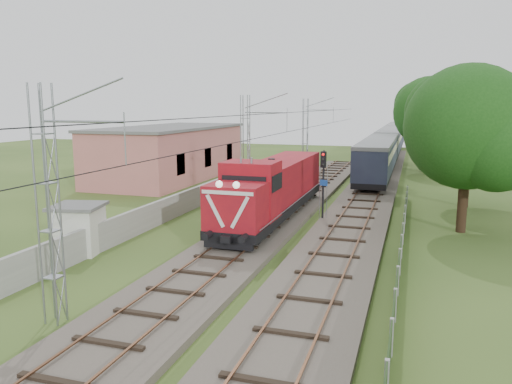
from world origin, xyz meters
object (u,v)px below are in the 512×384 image
(coach_rake, at_px, (390,140))
(signal_post, at_px, (323,174))
(relay_hut, at_px, (79,228))
(locomotive, at_px, (273,188))

(coach_rake, relative_size, signal_post, 14.34)
(coach_rake, xyz_separation_m, signal_post, (-1.94, -42.17, 0.68))
(relay_hut, bearing_deg, coach_rake, 76.64)
(coach_rake, bearing_deg, relay_hut, -103.36)
(locomotive, relative_size, coach_rake, 0.25)
(locomotive, height_order, coach_rake, locomotive)
(relay_hut, bearing_deg, signal_post, 43.87)
(locomotive, xyz_separation_m, signal_post, (3.06, 0.53, 0.95))
(relay_hut, bearing_deg, locomotive, 52.14)
(coach_rake, bearing_deg, locomotive, -96.68)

